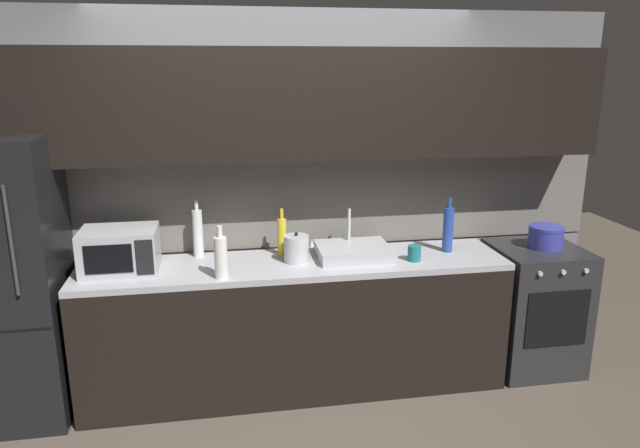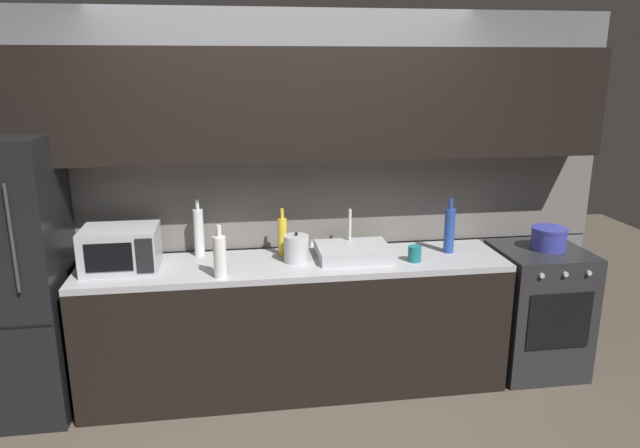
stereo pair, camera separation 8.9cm
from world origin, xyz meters
The scene contains 13 objects.
back_wall centered at (0.00, 1.20, 1.55)m, with size 4.52×0.44×2.50m.
counter_run centered at (0.00, 0.90, 0.45)m, with size 2.78×0.60×0.90m.
refrigerator centered at (-1.77, 0.90, 0.88)m, with size 0.68×0.69×1.75m.
oven_range centered at (1.73, 0.90, 0.45)m, with size 0.60×0.62×0.90m.
microwave centered at (-1.09, 0.92, 1.04)m, with size 0.46×0.35×0.27m.
sink_basin centered at (0.39, 0.93, 0.94)m, with size 0.48×0.38×0.30m.
kettle centered at (0.01, 0.90, 0.99)m, with size 0.20×0.16×0.20m.
wine_bottle_yellow centered at (-0.07, 1.06, 1.03)m, with size 0.06×0.06×0.32m.
wine_bottle_blue centered at (1.06, 0.94, 1.06)m, with size 0.07×0.07×0.38m.
wine_bottle_clear centered at (-0.62, 1.12, 1.07)m, with size 0.07×0.07×0.39m.
wine_bottle_white centered at (-0.48, 0.68, 1.03)m, with size 0.08×0.08×0.33m.
mug_teal centered at (0.77, 0.79, 0.95)m, with size 0.09×0.09×0.10m, color #19666B.
cooking_pot centered at (1.77, 0.90, 0.98)m, with size 0.24×0.24×0.16m.
Camera 2 is at (-0.38, -2.72, 2.15)m, focal length 32.98 mm.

